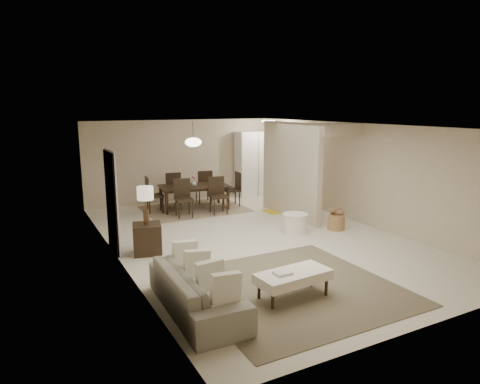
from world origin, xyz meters
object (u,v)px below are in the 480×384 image
round_pouf (295,223)px  wicker_basket (336,223)px  pantry_cabinet (254,163)px  side_table (147,239)px  dining_table (195,198)px  sofa (197,290)px  ottoman_bench (293,277)px

round_pouf → wicker_basket: 1.06m
pantry_cabinet → wicker_basket: bearing=-93.7°
side_table → dining_table: dining_table is taller
sofa → dining_table: bearing=-19.9°
round_pouf → sofa: bearing=-144.0°
pantry_cabinet → side_table: bearing=-139.8°
wicker_basket → dining_table: dining_table is taller
sofa → ottoman_bench: size_ratio=1.77×
side_table → dining_table: bearing=53.7°
side_table → sofa: bearing=-91.0°
dining_table → pantry_cabinet: bearing=28.5°
side_table → dining_table: 3.77m
sofa → side_table: (0.05, 2.76, -0.01)m
dining_table → side_table: bearing=-119.2°
side_table → wicker_basket: bearing=-5.9°
round_pouf → ottoman_bench: bearing=-125.4°
dining_table → sofa: bearing=-104.4°
pantry_cabinet → wicker_basket: (-0.29, -4.48, -0.88)m
wicker_basket → side_table: bearing=174.1°
sofa → round_pouf: bearing=-52.4°
ottoman_bench → dining_table: (0.82, 6.09, 0.00)m
ottoman_bench → wicker_basket: bearing=36.2°
pantry_cabinet → sofa: size_ratio=0.98×
ottoman_bench → dining_table: bearing=78.2°
ottoman_bench → pantry_cabinet: bearing=60.6°
ottoman_bench → wicker_basket: 4.00m
pantry_cabinet → dining_table: 2.79m
ottoman_bench → wicker_basket: ottoman_bench is taller
round_pouf → dining_table: (-1.19, 3.27, 0.12)m
side_table → round_pouf: bearing=-3.9°
ottoman_bench → round_pouf: bearing=50.3°
ottoman_bench → dining_table: 6.15m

